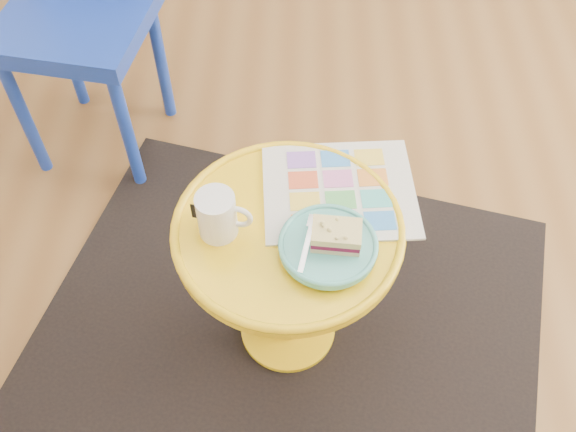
{
  "coord_description": "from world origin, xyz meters",
  "views": [
    {
      "loc": [
        -0.11,
        -1.17,
        1.55
      ],
      "look_at": [
        -0.12,
        -0.37,
        0.51
      ],
      "focal_mm": 40.0,
      "sensor_mm": 36.0,
      "label": 1
    }
  ],
  "objects_px": {
    "side_table": "(288,262)",
    "newspaper": "(339,190)",
    "mug": "(218,214)",
    "plate": "(328,246)"
  },
  "relations": [
    {
      "from": "side_table",
      "to": "newspaper",
      "type": "relative_size",
      "value": 1.48
    },
    {
      "from": "side_table",
      "to": "newspaper",
      "type": "xyz_separation_m",
      "value": [
        0.11,
        0.1,
        0.13
      ]
    },
    {
      "from": "newspaper",
      "to": "plate",
      "type": "height_order",
      "value": "plate"
    },
    {
      "from": "mug",
      "to": "plate",
      "type": "distance_m",
      "value": 0.23
    },
    {
      "from": "side_table",
      "to": "newspaper",
      "type": "bearing_deg",
      "value": 42.61
    },
    {
      "from": "newspaper",
      "to": "plate",
      "type": "xyz_separation_m",
      "value": [
        -0.03,
        -0.16,
        0.02
      ]
    },
    {
      "from": "plate",
      "to": "side_table",
      "type": "bearing_deg",
      "value": 144.13
    },
    {
      "from": "side_table",
      "to": "mug",
      "type": "relative_size",
      "value": 4.21
    },
    {
      "from": "side_table",
      "to": "mug",
      "type": "bearing_deg",
      "value": -175.65
    },
    {
      "from": "side_table",
      "to": "mug",
      "type": "distance_m",
      "value": 0.24
    }
  ]
}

